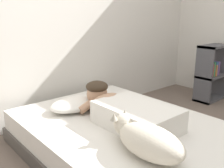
# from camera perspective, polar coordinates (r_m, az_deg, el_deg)

# --- Properties ---
(back_wall) EXTENTS (4.34, 0.12, 2.50)m
(back_wall) POSITION_cam_1_polar(r_m,az_deg,el_deg) (2.82, -13.16, 17.15)
(back_wall) COLOR silver
(back_wall) RESTS_ON ground
(bed) EXTENTS (1.35, 1.91, 0.30)m
(bed) POSITION_cam_1_polar(r_m,az_deg,el_deg) (2.16, 3.03, -12.35)
(bed) COLOR #4C4742
(bed) RESTS_ON ground
(pillow) EXTENTS (0.52, 0.32, 0.11)m
(pillow) POSITION_cam_1_polar(r_m,az_deg,el_deg) (2.38, -7.87, -4.35)
(pillow) COLOR white
(pillow) RESTS_ON bed
(person_lying) EXTENTS (0.43, 0.92, 0.27)m
(person_lying) POSITION_cam_1_polar(r_m,az_deg,el_deg) (2.08, 2.78, -5.70)
(person_lying) COLOR silver
(person_lying) RESTS_ON bed
(dog) EXTENTS (0.26, 0.57, 0.21)m
(dog) POSITION_cam_1_polar(r_m,az_deg,el_deg) (1.63, 7.71, -12.13)
(dog) COLOR beige
(dog) RESTS_ON bed
(coffee_cup) EXTENTS (0.12, 0.09, 0.07)m
(coffee_cup) POSITION_cam_1_polar(r_m,az_deg,el_deg) (2.45, -1.73, -4.06)
(coffee_cup) COLOR white
(coffee_cup) RESTS_ON bed
(cell_phone) EXTENTS (0.07, 0.14, 0.01)m
(cell_phone) POSITION_cam_1_polar(r_m,az_deg,el_deg) (2.25, 5.65, -6.86)
(cell_phone) COLOR black
(cell_phone) RESTS_ON bed
(bookshelf) EXTENTS (0.45, 0.24, 0.75)m
(bookshelf) POSITION_cam_1_polar(r_m,az_deg,el_deg) (3.68, 21.20, 2.42)
(bookshelf) COLOR #4C4C51
(bookshelf) RESTS_ON ground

